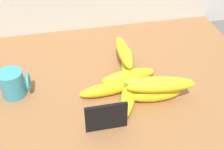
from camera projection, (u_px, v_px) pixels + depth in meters
The scene contains 11 objects.
counter_top at pixel (95, 94), 89.34cm from camera, with size 110.00×76.00×3.00cm, color #8D5E38.
chalkboard_sign at pixel (106, 118), 74.14cm from camera, with size 11.00×1.80×8.40cm.
coffee_mug at pixel (13, 84), 84.52cm from camera, with size 8.63×7.13×8.07cm.
banana_0 at pixel (109, 89), 85.82cm from camera, with size 17.96×3.93×3.93cm, color yellow.
banana_1 at pixel (127, 64), 95.54cm from camera, with size 17.56×4.02×4.02cm, color #9FB129.
banana_2 at pixel (128, 76), 90.11cm from camera, with size 17.40×4.35×4.35cm, color yellow.
banana_3 at pixel (129, 93), 84.16cm from camera, with size 20.40×4.21×4.21cm, color yellow.
banana_4 at pixel (155, 94), 83.73cm from camera, with size 15.43×4.30×4.30cm, color yellow.
banana_5 at pixel (124, 52), 93.95cm from camera, with size 17.83×3.91×3.91cm, color yellow.
banana_6 at pixel (161, 86), 80.51cm from camera, with size 19.52×3.71×3.71cm, color yellow.
banana_7 at pixel (158, 82), 81.90cm from camera, with size 20.12×3.49×3.49cm, color #96AC2A.
Camera 1 is at (-8.57, -65.87, 61.77)cm, focal length 46.42 mm.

